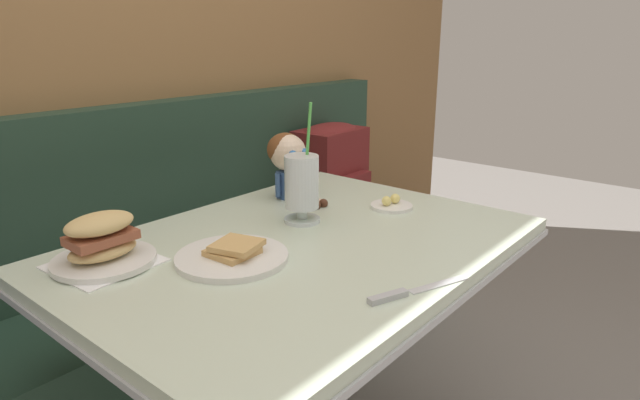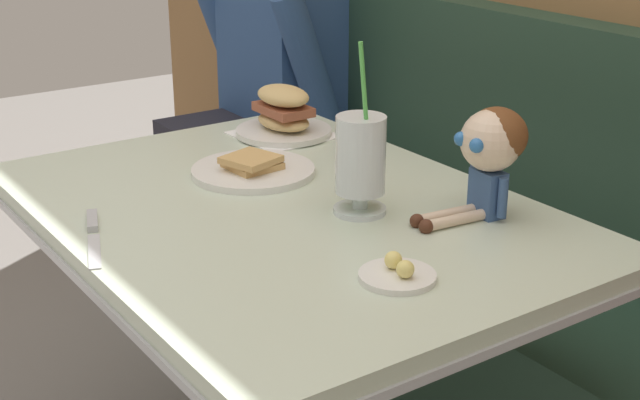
% 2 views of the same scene
% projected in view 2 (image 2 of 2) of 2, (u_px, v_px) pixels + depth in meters
% --- Properties ---
extents(booth_bench, '(2.60, 0.48, 1.00)m').
position_uv_depth(booth_bench, '(510.00, 313.00, 2.17)').
color(booth_bench, '#233D2D').
rests_on(booth_bench, ground).
extents(diner_table, '(1.11, 0.81, 0.74)m').
position_uv_depth(diner_table, '(286.00, 300.00, 1.75)').
color(diner_table, beige).
rests_on(diner_table, ground).
extents(toast_plate, '(0.25, 0.25, 0.04)m').
position_uv_depth(toast_plate, '(253.00, 169.00, 1.84)').
color(toast_plate, white).
rests_on(toast_plate, diner_table).
extents(milkshake_glass, '(0.10, 0.10, 0.32)m').
position_uv_depth(milkshake_glass, '(361.00, 159.00, 1.61)').
color(milkshake_glass, silver).
rests_on(milkshake_glass, diner_table).
extents(sandwich_plate, '(0.22, 0.22, 0.12)m').
position_uv_depth(sandwich_plate, '(283.00, 116.00, 2.08)').
color(sandwich_plate, white).
rests_on(sandwich_plate, diner_table).
extents(butter_saucer, '(0.12, 0.12, 0.04)m').
position_uv_depth(butter_saucer, '(398.00, 274.00, 1.39)').
color(butter_saucer, white).
rests_on(butter_saucer, diner_table).
extents(butter_knife, '(0.23, 0.10, 0.01)m').
position_uv_depth(butter_knife, '(93.00, 229.00, 1.57)').
color(butter_knife, silver).
rests_on(butter_knife, diner_table).
extents(seated_doll, '(0.12, 0.22, 0.20)m').
position_uv_depth(seated_doll, '(491.00, 147.00, 1.59)').
color(seated_doll, '#385689').
rests_on(seated_doll, diner_table).
extents(diner_patron, '(0.55, 0.48, 0.81)m').
position_uv_depth(diner_patron, '(271.00, 67.00, 2.75)').
color(diner_patron, '#2D4C7F').
rests_on(diner_patron, booth_bench).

